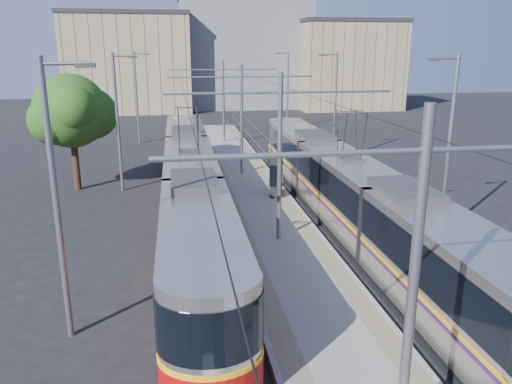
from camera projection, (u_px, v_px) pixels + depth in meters
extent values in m
plane|color=black|center=(336.00, 350.00, 14.01)|extent=(160.00, 160.00, 0.00)
cube|color=gray|center=(249.00, 187.00, 30.11)|extent=(4.00, 50.00, 0.30)
cube|color=gray|center=(225.00, 186.00, 29.85)|extent=(0.70, 50.00, 0.01)
cube|color=gray|center=(272.00, 184.00, 30.29)|extent=(0.70, 50.00, 0.01)
cube|color=gray|center=(176.00, 192.00, 29.49)|extent=(0.07, 70.00, 0.03)
cube|color=gray|center=(201.00, 191.00, 29.71)|extent=(0.07, 70.00, 0.03)
cube|color=gray|center=(295.00, 187.00, 30.59)|extent=(0.07, 70.00, 0.03)
cube|color=gray|center=(318.00, 186.00, 30.81)|extent=(0.07, 70.00, 0.03)
cube|color=black|center=(191.00, 214.00, 25.02)|extent=(2.30, 29.44, 0.40)
cube|color=#ACA79E|center=(190.00, 182.00, 24.57)|extent=(2.40, 27.84, 2.90)
cube|color=black|center=(190.00, 172.00, 24.43)|extent=(2.43, 27.84, 1.30)
cube|color=#EAAE0C|center=(190.00, 190.00, 24.68)|extent=(2.43, 27.84, 0.12)
cube|color=#A80909|center=(191.00, 200.00, 24.82)|extent=(2.42, 27.84, 1.10)
cube|color=#2D2D30|center=(189.00, 150.00, 24.13)|extent=(1.68, 3.00, 0.30)
cube|color=black|center=(346.00, 223.00, 23.68)|extent=(2.30, 28.64, 0.40)
cube|color=#B2AFA3|center=(347.00, 190.00, 23.22)|extent=(2.40, 27.04, 2.90)
cube|color=black|center=(348.00, 179.00, 23.09)|extent=(2.43, 27.04, 1.30)
cube|color=orange|center=(347.00, 198.00, 23.33)|extent=(2.43, 27.04, 0.12)
cube|color=#33154A|center=(347.00, 201.00, 23.37)|extent=(2.43, 27.04, 0.10)
cube|color=#2D2D30|center=(349.00, 156.00, 22.78)|extent=(1.68, 3.00, 0.30)
cylinder|color=slate|center=(412.00, 295.00, 9.17)|extent=(0.20, 0.20, 7.00)
cylinder|color=slate|center=(426.00, 150.00, 8.43)|extent=(9.20, 0.10, 0.10)
cylinder|color=slate|center=(280.00, 159.00, 20.56)|extent=(0.20, 0.20, 7.00)
cylinder|color=slate|center=(281.00, 92.00, 19.82)|extent=(9.20, 0.10, 0.10)
cylinder|color=slate|center=(242.00, 120.00, 31.95)|extent=(0.20, 0.20, 7.00)
cylinder|color=slate|center=(241.00, 77.00, 31.21)|extent=(9.20, 0.10, 0.10)
cylinder|color=slate|center=(224.00, 101.00, 43.35)|extent=(0.20, 0.20, 7.00)
cylinder|color=slate|center=(223.00, 70.00, 42.60)|extent=(9.20, 0.10, 0.10)
cylinder|color=black|center=(185.00, 97.00, 28.08)|extent=(0.02, 70.00, 0.02)
cylinder|color=black|center=(309.00, 96.00, 29.17)|extent=(0.02, 70.00, 0.02)
cylinder|color=slate|center=(57.00, 206.00, 13.67)|extent=(0.18, 0.18, 8.00)
cube|color=#2D2D30|center=(85.00, 65.00, 12.81)|extent=(0.50, 0.22, 0.12)
cylinder|color=slate|center=(118.00, 124.00, 28.86)|extent=(0.18, 0.18, 8.00)
cube|color=#2D2D30|center=(133.00, 57.00, 27.99)|extent=(0.50, 0.22, 0.12)
cylinder|color=slate|center=(137.00, 98.00, 44.05)|extent=(0.18, 0.18, 8.00)
cube|color=#2D2D30|center=(147.00, 54.00, 43.18)|extent=(0.50, 0.22, 0.12)
cylinder|color=slate|center=(449.00, 149.00, 21.65)|extent=(0.18, 0.18, 8.00)
cube|color=#2D2D30|center=(434.00, 59.00, 20.45)|extent=(0.50, 0.22, 0.12)
cylinder|color=slate|center=(335.00, 108.00, 36.84)|extent=(0.18, 0.18, 8.00)
cube|color=#2D2D30|center=(322.00, 55.00, 35.64)|extent=(0.50, 0.22, 0.12)
cylinder|color=slate|center=(288.00, 91.00, 52.03)|extent=(0.18, 0.18, 8.00)
cube|color=#2D2D30|center=(278.00, 54.00, 50.83)|extent=(0.50, 0.22, 0.12)
cube|color=black|center=(276.00, 176.00, 27.41)|extent=(0.87, 1.11, 2.25)
cube|color=black|center=(276.00, 174.00, 27.37)|extent=(0.92, 1.16, 1.17)
cylinder|color=#382314|center=(76.00, 166.00, 29.81)|extent=(0.39, 0.39, 2.85)
sphere|color=#1E4B15|center=(71.00, 111.00, 28.91)|extent=(4.27, 4.27, 4.27)
sphere|color=#1E4B15|center=(92.00, 114.00, 29.82)|extent=(3.02, 3.02, 3.02)
cube|color=#9E866B|center=(130.00, 64.00, 67.74)|extent=(16.00, 12.00, 12.38)
cube|color=#262328|center=(127.00, 14.00, 65.97)|extent=(16.32, 12.24, 0.50)
cube|color=gray|center=(243.00, 54.00, 73.60)|extent=(18.00, 14.00, 15.13)
cube|color=#9E866B|center=(346.00, 67.00, 70.52)|extent=(14.00, 10.00, 11.63)
cube|color=#262328|center=(349.00, 21.00, 68.85)|extent=(14.28, 10.20, 0.50)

